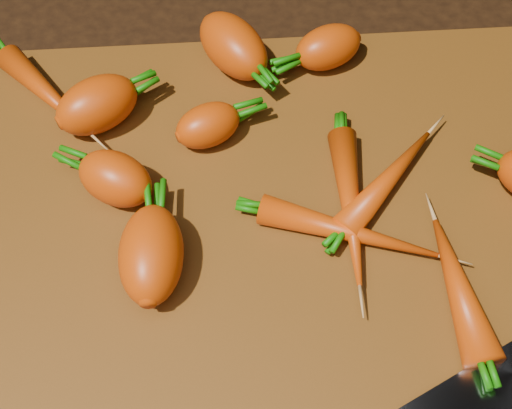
{
  "coord_description": "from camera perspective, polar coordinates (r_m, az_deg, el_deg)",
  "views": [
    {
      "loc": [
        -0.02,
        -0.28,
        0.47
      ],
      "look_at": [
        0.0,
        0.01,
        0.03
      ],
      "focal_mm": 50.0,
      "sensor_mm": 36.0,
      "label": 1
    }
  ],
  "objects": [
    {
      "name": "ground",
      "position": [
        0.55,
        0.07,
        -2.84
      ],
      "size": [
        2.0,
        2.0,
        0.01
      ],
      "primitive_type": "cube",
      "color": "black"
    },
    {
      "name": "cutting_board",
      "position": [
        0.54,
        0.07,
        -2.26
      ],
      "size": [
        0.5,
        0.4,
        0.01
      ],
      "primitive_type": "cube",
      "color": "#4D2B0B",
      "rests_on": "ground"
    },
    {
      "name": "carrot_0",
      "position": [
        0.59,
        -12.59,
        7.8
      ],
      "size": [
        0.08,
        0.07,
        0.04
      ],
      "primitive_type": "ellipsoid",
      "rotation": [
        0.0,
        0.0,
        0.53
      ],
      "color": "#C43900",
      "rests_on": "cutting_board"
    },
    {
      "name": "carrot_1",
      "position": [
        0.55,
        -11.19,
        2.05
      ],
      "size": [
        0.07,
        0.07,
        0.04
      ],
      "primitive_type": "ellipsoid",
      "rotation": [
        0.0,
        0.0,
        2.58
      ],
      "color": "#C43900",
      "rests_on": "cutting_board"
    },
    {
      "name": "carrot_2",
      "position": [
        0.63,
        -1.83,
        12.58
      ],
      "size": [
        0.08,
        0.09,
        0.05
      ],
      "primitive_type": "ellipsoid",
      "rotation": [
        0.0,
        0.0,
        -1.02
      ],
      "color": "#C43900",
      "rests_on": "cutting_board"
    },
    {
      "name": "carrot_3",
      "position": [
        0.51,
        -8.38,
        -3.98
      ],
      "size": [
        0.05,
        0.08,
        0.05
      ],
      "primitive_type": "ellipsoid",
      "rotation": [
        0.0,
        0.0,
        1.52
      ],
      "color": "#C43900",
      "rests_on": "cutting_board"
    },
    {
      "name": "carrot_4",
      "position": [
        0.63,
        5.79,
        12.41
      ],
      "size": [
        0.07,
        0.06,
        0.04
      ],
      "primitive_type": "ellipsoid",
      "rotation": [
        0.0,
        0.0,
        3.52
      ],
      "color": "#C43900",
      "rests_on": "cutting_board"
    },
    {
      "name": "carrot_5",
      "position": [
        0.57,
        -3.87,
        6.34
      ],
      "size": [
        0.06,
        0.05,
        0.04
      ],
      "primitive_type": "ellipsoid",
      "rotation": [
        0.0,
        0.0,
        0.41
      ],
      "color": "#C43900",
      "rests_on": "cutting_board"
    },
    {
      "name": "carrot_7",
      "position": [
        0.56,
        10.49,
        1.95
      ],
      "size": [
        0.1,
        0.1,
        0.02
      ],
      "primitive_type": "ellipsoid",
      "rotation": [
        0.0,
        0.0,
        0.82
      ],
      "color": "#C43900",
      "rests_on": "cutting_board"
    },
    {
      "name": "carrot_8",
      "position": [
        0.53,
        7.35,
        -2.17
      ],
      "size": [
        0.13,
        0.07,
        0.02
      ],
      "primitive_type": "ellipsoid",
      "rotation": [
        0.0,
        0.0,
        -0.37
      ],
      "color": "#C43900",
      "rests_on": "cutting_board"
    },
    {
      "name": "carrot_9",
      "position": [
        0.52,
        15.89,
        -6.44
      ],
      "size": [
        0.04,
        0.11,
        0.03
      ],
      "primitive_type": "ellipsoid",
      "rotation": [
        0.0,
        0.0,
        1.66
      ],
      "color": "#C43900",
      "rests_on": "cutting_board"
    },
    {
      "name": "carrot_10",
      "position": [
        0.54,
        7.54,
        -0.09
      ],
      "size": [
        0.03,
        0.13,
        0.02
      ],
      "primitive_type": "ellipsoid",
      "rotation": [
        0.0,
        0.0,
        4.67
      ],
      "color": "#C43900",
      "rests_on": "cutting_board"
    },
    {
      "name": "carrot_11",
      "position": [
        0.63,
        -16.35,
        8.52
      ],
      "size": [
        0.09,
        0.1,
        0.02
      ],
      "primitive_type": "ellipsoid",
      "rotation": [
        0.0,
        0.0,
        5.41
      ],
      "color": "#C43900",
      "rests_on": "cutting_board"
    },
    {
      "name": "knife",
      "position": [
        0.49,
        16.48,
        -14.93
      ],
      "size": [
        0.3,
        0.16,
        0.02
      ],
      "rotation": [
        0.0,
        0.0,
        0.44
      ],
      "color": "gray",
      "rests_on": "cutting_board"
    }
  ]
}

